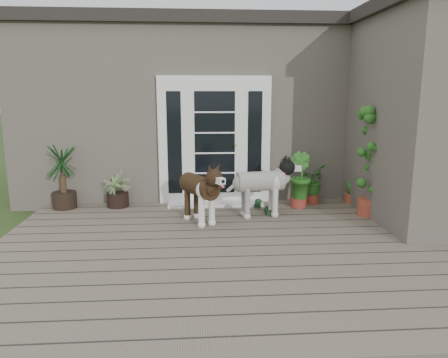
{
  "coord_description": "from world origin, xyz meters",
  "views": [
    {
      "loc": [
        -0.54,
        -4.55,
        2.0
      ],
      "look_at": [
        -0.1,
        1.75,
        0.7
      ],
      "focal_mm": 33.85,
      "sensor_mm": 36.0,
      "label": 1
    }
  ],
  "objects": [
    {
      "name": "herb_c",
      "position": [
        2.19,
        2.36,
        0.38
      ],
      "size": [
        0.4,
        0.4,
        0.51
      ],
      "primitive_type": "imported",
      "rotation": [
        0.0,
        0.0,
        4.47
      ],
      "color": "#1A4F16",
      "rests_on": "deck"
    },
    {
      "name": "house_main",
      "position": [
        0.0,
        4.65,
        1.55
      ],
      "size": [
        7.4,
        4.0,
        3.1
      ],
      "primitive_type": "cube",
      "color": "#665E54",
      "rests_on": "ground"
    },
    {
      "name": "clog_left",
      "position": [
        0.51,
        2.25,
        0.17
      ],
      "size": [
        0.2,
        0.33,
        0.09
      ],
      "primitive_type": null,
      "rotation": [
        0.0,
        0.0,
        -0.21
      ],
      "color": "#16381B",
      "rests_on": "deck"
    },
    {
      "name": "door_step",
      "position": [
        -0.2,
        2.4,
        0.14
      ],
      "size": [
        1.6,
        0.4,
        0.05
      ],
      "primitive_type": "cube",
      "color": "white",
      "rests_on": "deck"
    },
    {
      "name": "herb_a",
      "position": [
        1.47,
        2.4,
        0.41
      ],
      "size": [
        0.62,
        0.62,
        0.58
      ],
      "primitive_type": "imported",
      "rotation": [
        0.0,
        0.0,
        1.09
      ],
      "color": "#215F1B",
      "rests_on": "deck"
    },
    {
      "name": "spider_plant",
      "position": [
        -1.83,
        2.4,
        0.44
      ],
      "size": [
        0.78,
        0.78,
        0.63
      ],
      "primitive_type": null,
      "rotation": [
        0.0,
        0.0,
        0.4
      ],
      "color": "#95AD6A",
      "rests_on": "deck"
    },
    {
      "name": "herb_b",
      "position": [
        1.17,
        2.16,
        0.46
      ],
      "size": [
        0.6,
        0.6,
        0.69
      ],
      "primitive_type": "imported",
      "rotation": [
        0.0,
        0.0,
        1.97
      ],
      "color": "#1D5F1B",
      "rests_on": "deck"
    },
    {
      "name": "house_wing",
      "position": [
        2.9,
        1.5,
        1.55
      ],
      "size": [
        1.6,
        2.4,
        3.1
      ],
      "primitive_type": "cube",
      "color": "#665E54",
      "rests_on": "ground"
    },
    {
      "name": "door_unit",
      "position": [
        -0.2,
        2.6,
        1.19
      ],
      "size": [
        1.9,
        0.14,
        2.15
      ],
      "primitive_type": "cube",
      "color": "white",
      "rests_on": "deck"
    },
    {
      "name": "sapling",
      "position": [
        2.15,
        1.61,
        1.08
      ],
      "size": [
        0.73,
        0.73,
        1.92
      ],
      "primitive_type": null,
      "rotation": [
        0.0,
        0.0,
        -0.36
      ],
      "color": "#25601B",
      "rests_on": "deck"
    },
    {
      "name": "roof_main",
      "position": [
        0.0,
        4.65,
        3.2
      ],
      "size": [
        7.6,
        4.2,
        0.2
      ],
      "primitive_type": "cube",
      "color": "#2D2826",
      "rests_on": "house_main"
    },
    {
      "name": "clog_right",
      "position": [
        0.61,
        1.79,
        0.16
      ],
      "size": [
        0.14,
        0.29,
        0.09
      ],
      "primitive_type": null,
      "rotation": [
        0.0,
        0.0,
        0.02
      ],
      "color": "black",
      "rests_on": "deck"
    },
    {
      "name": "deck",
      "position": [
        0.0,
        0.4,
        0.06
      ],
      "size": [
        6.2,
        4.6,
        0.12
      ],
      "primitive_type": "cube",
      "color": "#6B5B4C",
      "rests_on": "ground"
    },
    {
      "name": "yucca",
      "position": [
        -2.7,
        2.37,
        0.65
      ],
      "size": [
        0.96,
        0.96,
        1.07
      ],
      "primitive_type": null,
      "rotation": [
        0.0,
        0.0,
        -0.4
      ],
      "color": "#113315",
      "rests_on": "deck"
    },
    {
      "name": "brindle_dog",
      "position": [
        -0.48,
        1.43,
        0.52
      ],
      "size": [
        0.82,
        1.04,
        0.8
      ],
      "primitive_type": null,
      "rotation": [
        0.0,
        0.0,
        3.64
      ],
      "color": "#402A17",
      "rests_on": "deck"
    },
    {
      "name": "roof_wing",
      "position": [
        2.9,
        1.5,
        3.2
      ],
      "size": [
        1.8,
        2.6,
        0.2
      ],
      "primitive_type": "cube",
      "color": "#2D2826",
      "rests_on": "house_wing"
    },
    {
      "name": "white_dog",
      "position": [
        0.45,
        1.68,
        0.52
      ],
      "size": [
        1.01,
        0.55,
        0.8
      ],
      "primitive_type": null,
      "rotation": [
        0.0,
        0.0,
        -1.42
      ],
      "color": "beige",
      "rests_on": "deck"
    }
  ]
}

